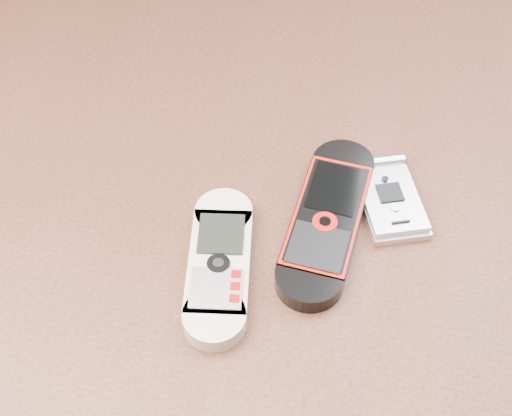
% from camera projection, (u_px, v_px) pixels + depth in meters
% --- Properties ---
extents(table, '(1.20, 0.80, 0.75)m').
position_uv_depth(table, '(251.00, 287.00, 0.66)').
color(table, black).
rests_on(table, ground).
extents(nokia_white, '(0.06, 0.15, 0.02)m').
position_uv_depth(nokia_white, '(219.00, 264.00, 0.54)').
color(nokia_white, beige).
rests_on(nokia_white, table).
extents(nokia_black_red, '(0.07, 0.17, 0.02)m').
position_uv_depth(nokia_black_red, '(327.00, 218.00, 0.56)').
color(nokia_black_red, black).
rests_on(nokia_black_red, table).
extents(motorola_razr, '(0.07, 0.10, 0.01)m').
position_uv_depth(motorola_razr, '(390.00, 200.00, 0.58)').
color(motorola_razr, silver).
rests_on(motorola_razr, table).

